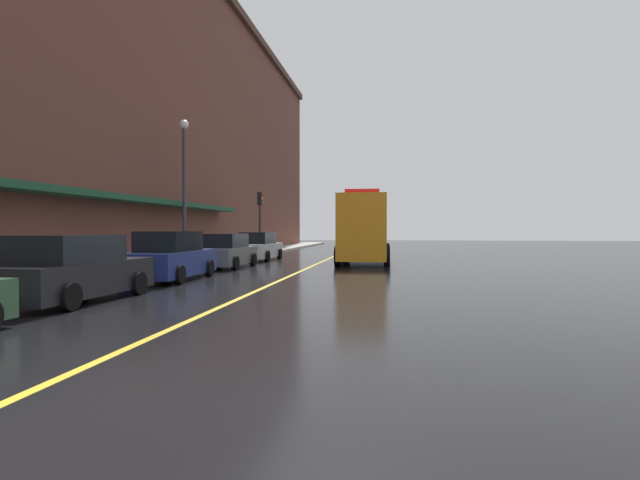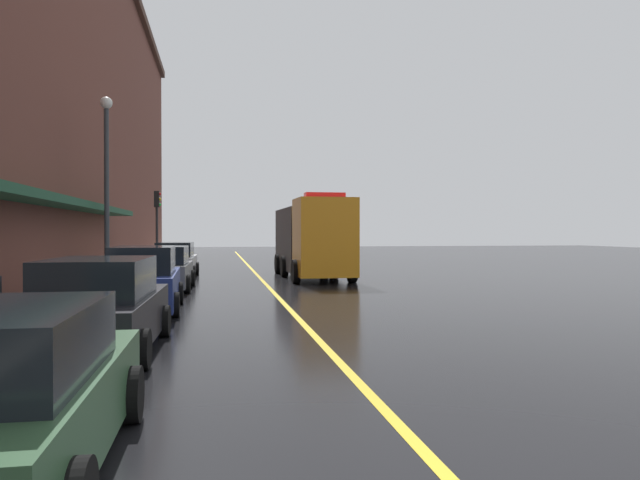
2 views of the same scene
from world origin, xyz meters
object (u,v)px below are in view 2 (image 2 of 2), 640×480
at_px(parking_meter_0, 114,265).
at_px(parking_meter_1, 77,277).
at_px(parked_car_2, 144,281).
at_px(parked_car_1, 101,308).
at_px(parked_car_3, 164,269).
at_px(utility_truck, 312,239).
at_px(traffic_light_near, 157,214).
at_px(street_lamp_left, 107,171).
at_px(parked_car_4, 176,261).

distance_m(parking_meter_0, parking_meter_1, 5.12).
bearing_deg(parking_meter_1, parked_car_2, 47.21).
relative_size(parked_car_1, parking_meter_1, 3.60).
relative_size(parked_car_3, utility_truck, 0.50).
bearing_deg(traffic_light_near, parked_car_1, -86.84).
distance_m(parking_meter_0, street_lamp_left, 4.05).
distance_m(parked_car_2, parked_car_3, 5.90).
height_order(parked_car_2, parked_car_4, parked_car_2).
distance_m(parked_car_3, parking_meter_0, 2.71).
relative_size(parking_meter_1, traffic_light_near, 0.31).
bearing_deg(parked_car_3, parked_car_2, -178.85).
bearing_deg(parking_meter_1, street_lamp_left, 94.68).
bearing_deg(parking_meter_1, parking_meter_0, 90.00).
height_order(parking_meter_0, street_lamp_left, street_lamp_left).
relative_size(utility_truck, parking_meter_0, 6.57).
distance_m(parked_car_3, parked_car_4, 5.99).
bearing_deg(parked_car_1, parked_car_4, 1.16).
xyz_separation_m(street_lamp_left, traffic_light_near, (0.66, 11.43, -1.24)).
height_order(parked_car_2, utility_truck, utility_truck).
height_order(parked_car_3, parking_meter_0, parked_car_3).
relative_size(parked_car_3, parking_meter_1, 3.29).
height_order(parking_meter_0, parking_meter_1, same).
distance_m(parked_car_1, utility_truck, 17.61).
distance_m(parked_car_1, street_lamp_left, 12.14).
xyz_separation_m(parking_meter_1, traffic_light_near, (0.06, 18.76, 2.10)).
xyz_separation_m(parked_car_1, parked_car_4, (0.10, 17.50, -0.01)).
distance_m(parked_car_4, street_lamp_left, 7.35).
relative_size(parked_car_2, traffic_light_near, 1.11).
bearing_deg(parked_car_3, parking_meter_1, 170.51).
bearing_deg(traffic_light_near, parked_car_3, -83.19).
height_order(parked_car_2, parking_meter_1, parked_car_2).
xyz_separation_m(parked_car_1, utility_truck, (6.46, 16.35, 1.02)).
bearing_deg(parking_meter_0, parked_car_1, -81.84).
bearing_deg(parked_car_2, parking_meter_0, 19.75).
xyz_separation_m(parked_car_2, parked_car_3, (0.02, 5.90, -0.06)).
distance_m(parked_car_1, parked_car_4, 17.50).
bearing_deg(parked_car_1, parked_car_2, 0.73).
bearing_deg(traffic_light_near, street_lamp_left, -93.31).
distance_m(parked_car_1, parking_meter_0, 9.33).
bearing_deg(parked_car_4, street_lamp_left, 163.10).
relative_size(parking_meter_1, street_lamp_left, 0.19).
bearing_deg(utility_truck, street_lamp_left, -60.57).
bearing_deg(utility_truck, parked_car_2, -31.71).
distance_m(parked_car_2, parking_meter_1, 2.07).
xyz_separation_m(utility_truck, traffic_light_near, (-7.72, 6.52, 1.34)).
height_order(parked_car_1, parked_car_2, parked_car_2).
relative_size(utility_truck, parking_meter_1, 6.57).
relative_size(parked_car_1, parking_meter_0, 3.60).
xyz_separation_m(parked_car_3, street_lamp_left, (-2.02, -0.08, 3.63)).
distance_m(utility_truck, traffic_light_near, 10.19).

